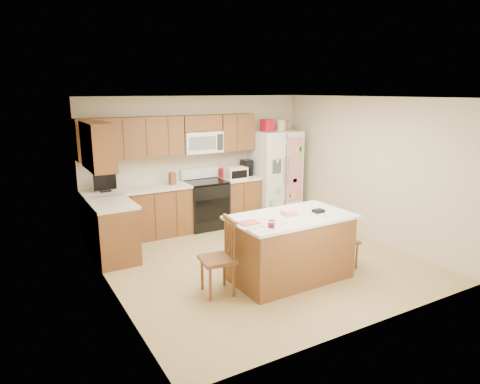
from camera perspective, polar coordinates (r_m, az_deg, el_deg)
ground at (r=6.81m, az=2.52°, el=-9.04°), size 4.50×4.50×0.00m
room_shell at (r=6.40m, az=2.65°, el=2.97°), size 4.60×4.60×2.52m
cabinetry at (r=7.68m, az=-10.87°, el=0.49°), size 3.36×1.56×2.15m
stove at (r=8.27m, az=-4.64°, el=-1.53°), size 0.76×0.65×1.13m
refrigerator at (r=8.89m, az=4.68°, el=2.47°), size 0.90×0.79×2.04m
island at (r=6.06m, az=6.70°, el=-7.30°), size 1.75×1.02×1.01m
windsor_chair_left at (r=5.60m, az=-2.79°, el=-8.85°), size 0.47×0.49×1.01m
windsor_chair_back at (r=6.60m, az=2.77°, el=-5.92°), size 0.38×0.37×0.88m
windsor_chair_right at (r=6.63m, az=13.53°, el=-6.21°), size 0.44×0.45×0.88m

